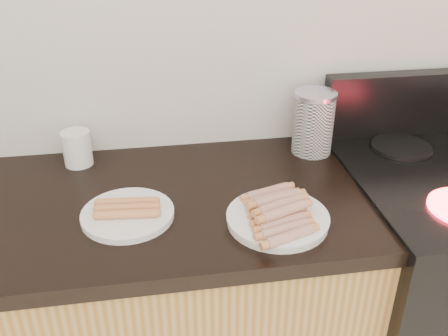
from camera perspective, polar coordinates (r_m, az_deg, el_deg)
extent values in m
cube|color=silver|center=(1.45, -3.50, 17.14)|extent=(4.00, 0.04, 2.60)
cube|color=black|center=(1.76, 23.39, 7.03)|extent=(0.76, 0.06, 0.20)
cylinder|color=black|center=(1.62, 19.61, 2.29)|extent=(0.18, 0.18, 0.01)
cylinder|color=white|center=(1.21, 6.14, -5.91)|extent=(0.25, 0.25, 0.02)
cylinder|color=white|center=(1.24, -10.94, -5.21)|extent=(0.27, 0.27, 0.02)
cylinder|color=maroon|center=(1.12, 7.41, -7.76)|extent=(0.12, 0.06, 0.03)
cylinder|color=maroon|center=(1.14, 7.04, -6.96)|extent=(0.12, 0.06, 0.03)
cylinder|color=maroon|center=(1.17, 6.69, -6.19)|extent=(0.12, 0.06, 0.03)
cylinder|color=maroon|center=(1.19, 6.35, -5.45)|extent=(0.12, 0.06, 0.03)
cylinder|color=maroon|center=(1.21, 6.03, -4.74)|extent=(0.12, 0.06, 0.03)
cylinder|color=maroon|center=(1.23, 5.71, -4.05)|extent=(0.12, 0.06, 0.03)
cylinder|color=maroon|center=(1.25, 5.41, -3.39)|extent=(0.12, 0.06, 0.03)
cylinder|color=maroon|center=(1.27, 5.12, -2.75)|extent=(0.12, 0.06, 0.03)
cylinder|color=maroon|center=(1.16, 6.58, -4.95)|extent=(0.12, 0.06, 0.03)
cylinder|color=maroon|center=(1.19, 6.24, -4.23)|extent=(0.12, 0.06, 0.03)
cylinder|color=maroon|center=(1.21, 5.92, -3.54)|extent=(0.12, 0.06, 0.03)
cylinder|color=#C07534|center=(1.21, -11.04, -5.18)|extent=(0.14, 0.03, 0.02)
cylinder|color=#C07534|center=(1.23, -11.03, -4.48)|extent=(0.14, 0.03, 0.02)
cylinder|color=#C07534|center=(1.26, -11.01, -3.81)|extent=(0.14, 0.03, 0.02)
cylinder|color=silver|center=(1.52, 10.15, 4.91)|extent=(0.12, 0.12, 0.18)
cylinder|color=silver|center=(1.48, 10.47, 8.29)|extent=(0.12, 0.12, 0.01)
cylinder|color=white|center=(1.50, -16.44, 2.18)|extent=(0.11, 0.11, 0.10)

